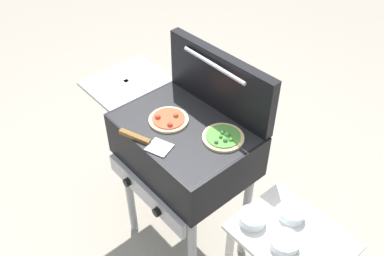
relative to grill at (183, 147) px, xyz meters
The scene contains 9 objects.
ground_plane 0.76m from the grill, 17.39° to the left, with size 8.00×8.00×0.00m, color gray.
grill is the anchor object (origin of this frame).
grill_lid_open 0.37m from the grill, 86.33° to the left, with size 0.63×0.09×0.30m.
pizza_pepperoni 0.17m from the grill, 153.90° to the right, with size 0.19×0.19×0.04m.
pizza_veggie 0.26m from the grill, 21.81° to the left, with size 0.19×0.19×0.04m.
spatula 0.25m from the grill, 94.96° to the right, with size 0.26×0.14×0.02m.
topping_bowl_near 0.68m from the grill, ahead, with size 0.11×0.11×0.04m.
topping_bowl_far 0.53m from the grill, ahead, with size 0.11×0.11×0.04m.
topping_bowl_middle 0.61m from the grill, ahead, with size 0.11×0.11×0.04m.
Camera 1 is at (1.14, -0.95, 2.19)m, focal length 39.82 mm.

